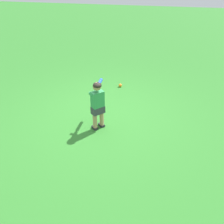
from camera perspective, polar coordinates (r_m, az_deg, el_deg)
The scene contains 3 objects.
ground_plane at distance 5.30m, azimuth -1.85°, elevation -0.55°, with size 40.00×40.00×0.00m, color #2D7528.
child_batter at distance 4.53m, azimuth -3.74°, elevation 2.81°, with size 0.77×0.36×1.08m.
play_ball_center_lawn at distance 6.57m, azimuth 2.13°, elevation 6.88°, with size 0.10×0.10×0.10m, color orange.
Camera 1 is at (4.28, 1.20, 2.89)m, focal length 35.55 mm.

